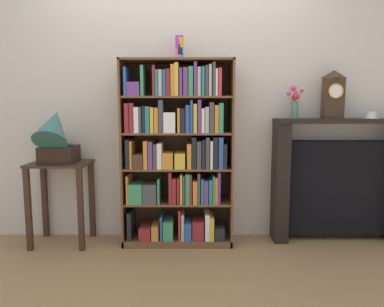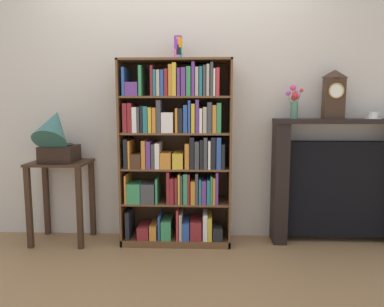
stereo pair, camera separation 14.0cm
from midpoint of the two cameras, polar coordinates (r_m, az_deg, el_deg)
name	(u,v)px [view 2 (the right image)]	position (r m, az deg, el deg)	size (l,w,h in m)	color
ground_plane	(176,245)	(3.36, -1.31, -14.18)	(8.28, 6.40, 0.02)	#997047
wall_back	(200,99)	(3.39, 2.47, 8.65)	(5.28, 0.08, 2.60)	beige
bookshelf	(176,156)	(3.20, -1.23, -0.34)	(0.96, 0.35, 1.62)	brown
cup_stack	(178,48)	(3.27, -0.92, 16.25)	(0.07, 0.07, 0.21)	#28B2B7
side_table_left	(61,185)	(3.46, -18.84, -4.70)	(0.51, 0.41, 0.74)	#382316
gramophone	(56,135)	(3.33, -19.59, 2.76)	(0.29, 0.45, 0.54)	black
fireplace_mantel	(338,182)	(3.55, 23.05, -4.21)	(1.17, 0.25, 1.12)	black
mantel_clock	(334,94)	(3.43, 22.57, 8.62)	(0.17, 0.12, 0.42)	#382316
flower_vase	(294,102)	(3.32, 16.98, 7.81)	(0.14, 0.11, 0.29)	#4C7A60
teacup_with_saucer	(373,116)	(3.57, 27.65, 5.29)	(0.14, 0.14, 0.06)	white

